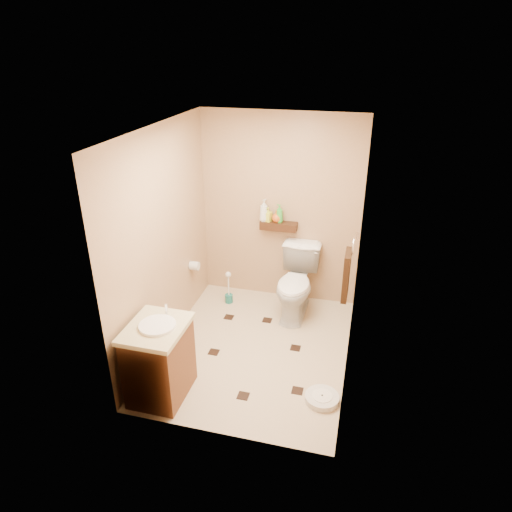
# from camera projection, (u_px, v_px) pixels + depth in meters

# --- Properties ---
(ground) EXTENTS (2.50, 2.50, 0.00)m
(ground) POSITION_uv_depth(u_px,v_px,m) (255.00, 349.00, 5.09)
(ground) COLOR tan
(ground) RESTS_ON ground
(wall_back) EXTENTS (2.00, 0.04, 2.40)m
(wall_back) POSITION_uv_depth(u_px,v_px,m) (280.00, 210.00, 5.66)
(wall_back) COLOR tan
(wall_back) RESTS_ON ground
(wall_front) EXTENTS (2.00, 0.04, 2.40)m
(wall_front) POSITION_uv_depth(u_px,v_px,m) (214.00, 318.00, 3.48)
(wall_front) COLOR tan
(wall_front) RESTS_ON ground
(wall_left) EXTENTS (0.04, 2.50, 2.40)m
(wall_left) POSITION_uv_depth(u_px,v_px,m) (163.00, 241.00, 4.79)
(wall_left) COLOR tan
(wall_left) RESTS_ON ground
(wall_right) EXTENTS (0.04, 2.50, 2.40)m
(wall_right) POSITION_uv_depth(u_px,v_px,m) (356.00, 262.00, 4.34)
(wall_right) COLOR tan
(wall_right) RESTS_ON ground
(ceiling) EXTENTS (2.00, 2.50, 0.02)m
(ceiling) POSITION_uv_depth(u_px,v_px,m) (255.00, 129.00, 4.05)
(ceiling) COLOR silver
(ceiling) RESTS_ON wall_back
(wall_shelf) EXTENTS (0.46, 0.14, 0.10)m
(wall_shelf) POSITION_uv_depth(u_px,v_px,m) (279.00, 226.00, 5.67)
(wall_shelf) COLOR #381D0F
(wall_shelf) RESTS_ON wall_back
(floor_accents) EXTENTS (1.16, 1.44, 0.01)m
(floor_accents) POSITION_uv_depth(u_px,v_px,m) (257.00, 351.00, 5.04)
(floor_accents) COLOR black
(floor_accents) RESTS_ON ground
(toilet) EXTENTS (0.49, 0.84, 0.85)m
(toilet) POSITION_uv_depth(u_px,v_px,m) (296.00, 284.00, 5.56)
(toilet) COLOR white
(toilet) RESTS_ON ground
(vanity) EXTENTS (0.53, 0.64, 0.89)m
(vanity) POSITION_uv_depth(u_px,v_px,m) (159.00, 360.00, 4.29)
(vanity) COLOR brown
(vanity) RESTS_ON ground
(bathroom_scale) EXTENTS (0.40, 0.40, 0.07)m
(bathroom_scale) POSITION_uv_depth(u_px,v_px,m) (322.00, 398.00, 4.34)
(bathroom_scale) COLOR silver
(bathroom_scale) RESTS_ON ground
(toilet_brush) EXTENTS (0.10, 0.10, 0.45)m
(toilet_brush) POSITION_uv_depth(u_px,v_px,m) (229.00, 292.00, 5.92)
(toilet_brush) COLOR #1A6B64
(toilet_brush) RESTS_ON ground
(towel_ring) EXTENTS (0.12, 0.30, 0.76)m
(towel_ring) POSITION_uv_depth(u_px,v_px,m) (347.00, 273.00, 4.69)
(towel_ring) COLOR silver
(towel_ring) RESTS_ON wall_right
(toilet_paper) EXTENTS (0.12, 0.11, 0.12)m
(toilet_paper) POSITION_uv_depth(u_px,v_px,m) (194.00, 266.00, 5.61)
(toilet_paper) COLOR silver
(toilet_paper) RESTS_ON wall_left
(bottle_a) EXTENTS (0.14, 0.14, 0.28)m
(bottle_a) POSITION_uv_depth(u_px,v_px,m) (264.00, 210.00, 5.63)
(bottle_a) COLOR silver
(bottle_a) RESTS_ON wall_shelf
(bottle_b) EXTENTS (0.10, 0.10, 0.18)m
(bottle_b) POSITION_uv_depth(u_px,v_px,m) (268.00, 214.00, 5.64)
(bottle_b) COLOR gold
(bottle_b) RESTS_ON wall_shelf
(bottle_c) EXTENTS (0.13, 0.13, 0.16)m
(bottle_c) POSITION_uv_depth(u_px,v_px,m) (277.00, 216.00, 5.62)
(bottle_c) COLOR #C35216
(bottle_c) RESTS_ON wall_shelf
(bottle_d) EXTENTS (0.12, 0.12, 0.23)m
(bottle_d) POSITION_uv_depth(u_px,v_px,m) (279.00, 214.00, 5.60)
(bottle_d) COLOR green
(bottle_d) RESTS_ON wall_shelf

